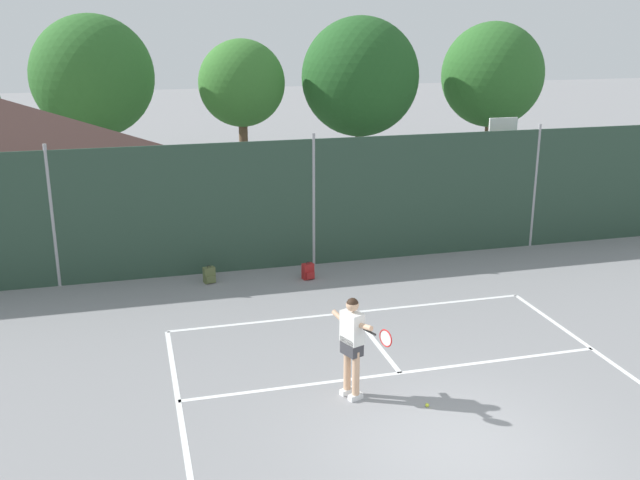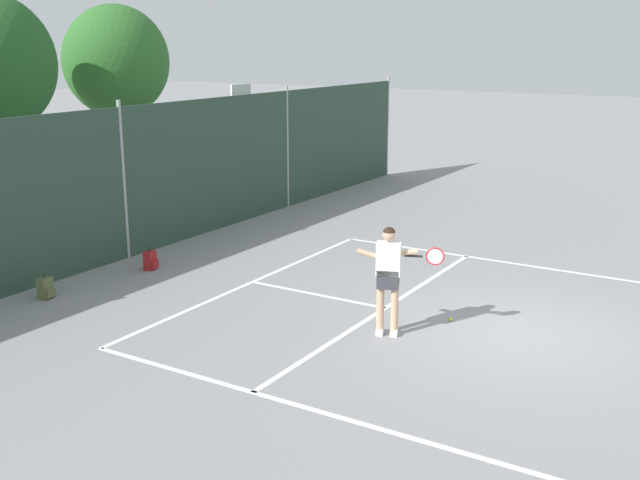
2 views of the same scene
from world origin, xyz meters
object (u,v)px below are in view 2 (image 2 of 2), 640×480
Objects in this scene: tennis_player at (389,271)px; tennis_ball at (450,319)px; backpack_olive at (46,288)px; backpack_red at (150,261)px; basketball_hoop at (241,127)px.

tennis_player reaches higher than tennis_ball.
backpack_olive is (-2.89, 7.07, 0.16)m from tennis_ball.
backpack_red reaches higher than tennis_ball.
backpack_olive and backpack_red have the same top height.
tennis_player is at bearing 150.06° from tennis_ball.
backpack_red is at bearing 83.27° from tennis_player.
tennis_player is 1.71m from tennis_ball.
basketball_hoop is 9.47m from backpack_olive.
tennis_player is 4.01× the size of backpack_olive.
backpack_olive is (-1.74, 6.41, -0.92)m from tennis_player.
basketball_hoop is 11.25m from tennis_ball.
tennis_ball is 0.14× the size of backpack_olive.
backpack_red is at bearing -8.48° from backpack_olive.
backpack_olive is at bearing 112.21° from tennis_ball.
basketball_hoop is 11.24m from tennis_player.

